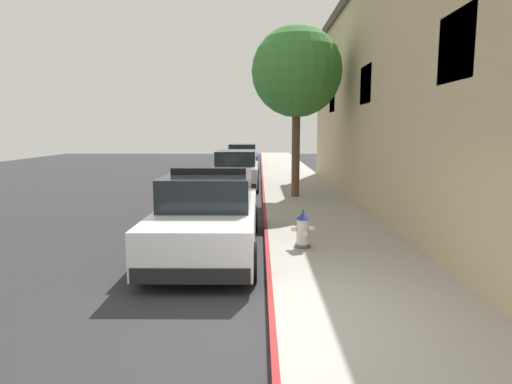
{
  "coord_description": "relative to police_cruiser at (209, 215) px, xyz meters",
  "views": [
    {
      "loc": [
        -0.2,
        -5.07,
        2.42
      ],
      "look_at": [
        -0.27,
        4.87,
        1.0
      ],
      "focal_mm": 30.38,
      "sensor_mm": 36.0,
      "label": 1
    }
  ],
  "objects": [
    {
      "name": "storefront_building",
      "position": [
        7.52,
        4.39,
        2.84
      ],
      "size": [
        7.12,
        20.95,
        7.15
      ],
      "color": "tan",
      "rests_on": "ground"
    },
    {
      "name": "sidewalk_pavement",
      "position": [
        2.64,
        6.59,
        -0.68
      ],
      "size": [
        2.88,
        60.0,
        0.13
      ],
      "primitive_type": "cube",
      "color": "#9E9991",
      "rests_on": "ground"
    },
    {
      "name": "curb_painted_edge",
      "position": [
        1.16,
        6.59,
        -0.68
      ],
      "size": [
        0.08,
        60.0,
        0.13
      ],
      "primitive_type": "cube",
      "color": "maroon",
      "rests_on": "ground"
    },
    {
      "name": "street_tree",
      "position": [
        2.27,
        6.53,
        3.61
      ],
      "size": [
        3.05,
        3.05,
        5.77
      ],
      "color": "brown",
      "rests_on": "sidewalk_pavement"
    },
    {
      "name": "police_cruiser",
      "position": [
        0.0,
        0.0,
        0.0
      ],
      "size": [
        1.94,
        4.84,
        1.68
      ],
      "color": "white",
      "rests_on": "ground"
    },
    {
      "name": "parked_car_dark_far",
      "position": [
        -0.06,
        19.09,
        -0.0
      ],
      "size": [
        1.94,
        4.84,
        1.56
      ],
      "color": "navy",
      "rests_on": "ground"
    },
    {
      "name": "parked_car_silver_ahead",
      "position": [
        0.02,
        9.99,
        -0.0
      ],
      "size": [
        1.94,
        4.84,
        1.56
      ],
      "color": "#B2B5BA",
      "rests_on": "ground"
    },
    {
      "name": "fire_hydrant",
      "position": [
        1.86,
        -0.17,
        -0.26
      ],
      "size": [
        0.44,
        0.4,
        0.76
      ],
      "color": "#4C4C51",
      "rests_on": "sidewalk_pavement"
    },
    {
      "name": "ground_plane",
      "position": [
        -3.36,
        6.59,
        -0.84
      ],
      "size": [
        31.52,
        60.0,
        0.2
      ],
      "primitive_type": "cube",
      "color": "#2B2B2D"
    }
  ]
}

